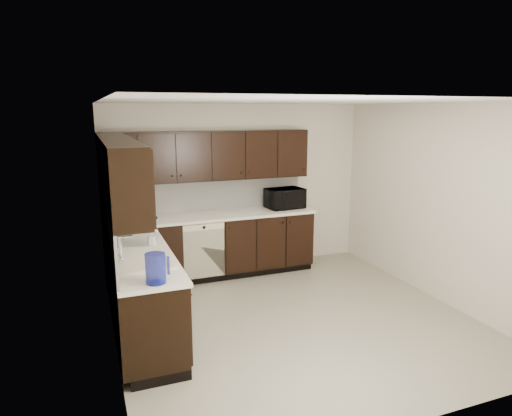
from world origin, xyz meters
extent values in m
plane|color=#9F9983|center=(0.00, 0.00, 0.00)|extent=(4.00, 4.00, 0.00)
plane|color=white|center=(0.00, 0.00, 2.50)|extent=(4.00, 4.00, 0.00)
cube|color=beige|center=(0.00, 2.00, 1.25)|extent=(4.00, 0.02, 2.50)
cube|color=beige|center=(-2.00, 0.00, 1.25)|extent=(0.02, 4.00, 2.50)
cube|color=beige|center=(2.00, 0.00, 1.25)|extent=(0.02, 4.00, 2.50)
cube|color=beige|center=(0.00, -2.00, 1.25)|extent=(4.00, 0.02, 2.50)
cube|color=black|center=(-0.50, 1.70, 0.45)|extent=(3.00, 0.60, 0.90)
cube|color=black|center=(-1.70, 0.30, 0.45)|extent=(0.60, 2.20, 0.90)
cube|color=black|center=(-0.50, 1.73, 0.05)|extent=(3.00, 0.54, 0.10)
cube|color=black|center=(-1.67, 0.30, 0.05)|extent=(0.54, 2.20, 0.10)
cube|color=white|center=(-0.50, 1.70, 0.92)|extent=(3.03, 0.63, 0.04)
cube|color=white|center=(-1.70, 0.30, 0.92)|extent=(0.63, 2.23, 0.04)
cube|color=white|center=(-0.50, 1.99, 1.18)|extent=(3.00, 0.02, 0.48)
cube|color=white|center=(-1.99, 0.60, 1.18)|extent=(0.02, 2.80, 0.48)
cube|color=black|center=(-0.50, 1.83, 1.77)|extent=(3.00, 0.33, 0.70)
cube|color=black|center=(-1.83, 0.43, 1.77)|extent=(0.33, 2.47, 0.70)
cube|color=beige|center=(-0.70, 1.41, 0.50)|extent=(0.58, 0.02, 0.78)
cube|color=beige|center=(-0.70, 1.40, 0.84)|extent=(0.58, 0.03, 0.08)
cylinder|color=black|center=(-0.70, 1.39, 0.84)|extent=(0.04, 0.02, 0.04)
cube|color=beige|center=(-1.68, 0.00, 0.95)|extent=(0.54, 0.82, 0.03)
cube|color=beige|center=(-1.68, -0.20, 0.86)|extent=(0.42, 0.34, 0.16)
cube|color=beige|center=(-1.68, 0.20, 0.86)|extent=(0.42, 0.34, 0.16)
cylinder|color=silver|center=(-1.90, 0.00, 1.07)|extent=(0.03, 0.03, 0.26)
cylinder|color=silver|center=(-1.85, 0.00, 1.19)|extent=(0.14, 0.02, 0.02)
cylinder|color=#B2B2B7|center=(-1.68, -0.20, 0.89)|extent=(0.20, 0.20, 0.10)
imported|color=black|center=(0.65, 1.71, 1.09)|extent=(0.58, 0.43, 0.30)
imported|color=gray|center=(-1.54, 0.42, 1.02)|extent=(0.09, 0.09, 0.17)
imported|color=gray|center=(-1.85, 0.82, 1.07)|extent=(0.13, 0.13, 0.25)
cube|color=silver|center=(-1.75, 1.72, 1.04)|extent=(0.35, 0.27, 0.21)
cube|color=silver|center=(-1.72, 0.56, 1.03)|extent=(0.54, 0.45, 0.18)
cylinder|color=navy|center=(-1.67, -0.70, 1.07)|extent=(0.22, 0.22, 0.26)
cylinder|color=#0C838C|center=(-1.48, 1.02, 1.04)|extent=(0.11, 0.11, 0.19)
cylinder|color=silver|center=(-1.64, 1.35, 1.10)|extent=(0.15, 0.15, 0.33)
camera|label=1|loc=(-2.19, -4.49, 2.41)|focal=32.00mm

